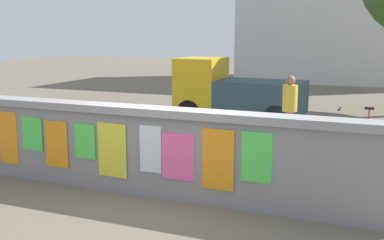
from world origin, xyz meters
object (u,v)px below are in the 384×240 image
auto_rickshaw_truck (233,92)px  bicycle_far (360,133)px  person_walking (290,103)px  motorcycle (308,162)px  bicycle_near (119,137)px

auto_rickshaw_truck → bicycle_far: auto_rickshaw_truck is taller
auto_rickshaw_truck → person_walking: size_ratio=2.24×
auto_rickshaw_truck → bicycle_far: 4.04m
motorcycle → bicycle_far: bearing=78.2°
bicycle_far → person_walking: bearing=-169.3°
auto_rickshaw_truck → motorcycle: size_ratio=1.90×
auto_rickshaw_truck → bicycle_near: bearing=-106.0°
motorcycle → person_walking: (-0.87, 2.93, 0.52)m
bicycle_far → person_walking: 1.69m
auto_rickshaw_truck → bicycle_near: 4.49m
auto_rickshaw_truck → bicycle_far: bearing=-27.6°
auto_rickshaw_truck → motorcycle: bearing=-60.5°
motorcycle → bicycle_far: (0.68, 3.22, -0.10)m
auto_rickshaw_truck → motorcycle: (2.87, -5.08, -0.44)m
bicycle_far → person_walking: (-1.55, -0.29, 0.62)m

